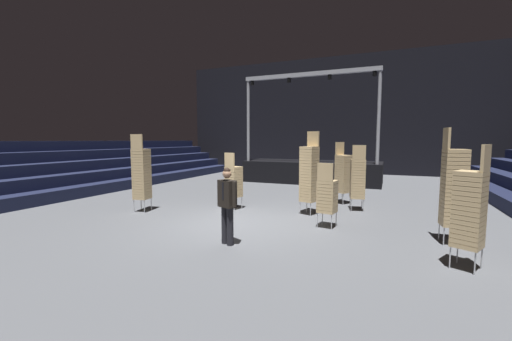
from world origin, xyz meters
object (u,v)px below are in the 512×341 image
(chair_stack_mid_centre, at_px, (343,173))
(chair_stack_rear_right, at_px, (470,208))
(chair_stack_mid_right, at_px, (327,195))
(chair_stack_rear_centre, at_px, (234,181))
(chair_stack_rear_left, at_px, (358,178))
(stage_riser, at_px, (312,170))
(chair_stack_mid_left, at_px, (454,187))
(man_with_tie, at_px, (227,201))
(chair_stack_front_right, at_px, (309,173))
(chair_stack_front_left, at_px, (141,173))

(chair_stack_mid_centre, relative_size, chair_stack_rear_right, 1.00)
(chair_stack_mid_right, xyz_separation_m, chair_stack_rear_centre, (-3.29, 1.06, 0.08))
(chair_stack_mid_right, height_order, chair_stack_rear_left, chair_stack_rear_left)
(stage_riser, relative_size, chair_stack_mid_left, 2.79)
(man_with_tie, bearing_deg, chair_stack_front_right, -82.64)
(chair_stack_front_right, bearing_deg, chair_stack_mid_right, 141.14)
(stage_riser, distance_m, chair_stack_mid_left, 10.31)
(chair_stack_mid_left, bearing_deg, chair_stack_rear_right, -6.24)
(man_with_tie, distance_m, chair_stack_rear_right, 4.58)
(stage_riser, distance_m, chair_stack_rear_centre, 7.65)
(stage_riser, xyz_separation_m, man_with_tie, (0.63, -10.88, 0.29))
(chair_stack_rear_right, bearing_deg, chair_stack_front_left, 107.92)
(man_with_tie, distance_m, chair_stack_front_left, 4.46)
(chair_stack_front_left, height_order, chair_stack_mid_left, chair_stack_mid_left)
(chair_stack_rear_left, bearing_deg, chair_stack_rear_right, -73.70)
(chair_stack_mid_centre, bearing_deg, chair_stack_rear_right, 62.95)
(chair_stack_rear_right, bearing_deg, chair_stack_mid_centre, 55.64)
(chair_stack_rear_centre, bearing_deg, chair_stack_mid_left, 3.57)
(chair_stack_front_right, distance_m, chair_stack_mid_centre, 2.25)
(chair_stack_mid_left, xyz_separation_m, chair_stack_rear_left, (-2.25, 2.66, -0.21))
(man_with_tie, relative_size, chair_stack_front_left, 0.69)
(chair_stack_mid_centre, xyz_separation_m, chair_stack_rear_centre, (-3.23, -2.33, -0.17))
(man_with_tie, height_order, chair_stack_mid_right, chair_stack_mid_right)
(stage_riser, relative_size, man_with_tie, 4.21)
(chair_stack_rear_left, bearing_deg, stage_riser, 102.99)
(stage_riser, distance_m, chair_stack_mid_right, 8.98)
(man_with_tie, height_order, chair_stack_mid_left, chair_stack_mid_left)
(chair_stack_front_right, bearing_deg, chair_stack_front_left, 37.98)
(chair_stack_front_left, relative_size, chair_stack_rear_centre, 1.32)
(stage_riser, height_order, chair_stack_mid_right, stage_riser)
(chair_stack_front_right, height_order, chair_stack_rear_left, chair_stack_front_right)
(chair_stack_front_left, bearing_deg, chair_stack_front_right, 10.10)
(chair_stack_mid_centre, bearing_deg, stage_riser, -122.01)
(chair_stack_mid_centre, bearing_deg, chair_stack_rear_centre, -20.23)
(chair_stack_mid_right, bearing_deg, stage_riser, 114.59)
(chair_stack_mid_left, bearing_deg, chair_stack_front_left, -95.45)
(man_with_tie, height_order, chair_stack_front_right, chair_stack_front_right)
(chair_stack_mid_left, xyz_separation_m, chair_stack_rear_centre, (-6.07, 1.30, -0.34))
(chair_stack_mid_right, bearing_deg, chair_stack_mid_left, 4.23)
(chair_stack_mid_right, xyz_separation_m, chair_stack_rear_right, (2.79, -1.74, 0.25))
(chair_stack_mid_right, bearing_deg, chair_stack_mid_centre, 100.04)
(man_with_tie, bearing_deg, chair_stack_mid_left, -133.46)
(chair_stack_front_left, xyz_separation_m, chair_stack_mid_right, (5.84, 0.41, -0.38))
(chair_stack_mid_right, xyz_separation_m, chair_stack_mid_centre, (-0.05, 3.39, 0.25))
(stage_riser, distance_m, chair_stack_rear_left, 6.90)
(man_with_tie, xyz_separation_m, chair_stack_rear_centre, (-1.52, 3.29, -0.02))
(stage_riser, relative_size, chair_stack_front_left, 2.89)
(chair_stack_mid_right, bearing_deg, chair_stack_rear_centre, 171.20)
(chair_stack_mid_centre, bearing_deg, chair_stack_mid_left, 71.94)
(chair_stack_mid_centre, height_order, chair_stack_rear_centre, chair_stack_mid_centre)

